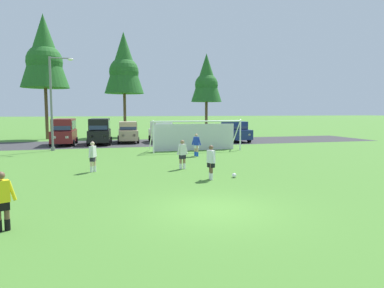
{
  "coord_description": "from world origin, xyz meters",
  "views": [
    {
      "loc": [
        -3.57,
        -10.59,
        3.25
      ],
      "look_at": [
        1.18,
        7.31,
        1.48
      ],
      "focal_mm": 32.18,
      "sensor_mm": 36.0,
      "label": 1
    }
  ],
  "objects_px": {
    "player_defender_far": "(182,154)",
    "parked_car_slot_center_left": "(128,132)",
    "referee": "(2,201)",
    "player_winger_left": "(196,145)",
    "parked_car_slot_center_right": "(186,134)",
    "soccer_goal": "(196,135)",
    "soccer_ball": "(234,175)",
    "parked_car_slot_far_left": "(64,131)",
    "player_midfield_center": "(211,162)",
    "player_striker_near": "(93,157)",
    "parked_car_slot_left": "(100,131)",
    "street_lamp": "(53,102)",
    "parked_car_slot_right": "(235,131)",
    "parked_car_slot_center": "(161,132)"
  },
  "relations": [
    {
      "from": "player_defender_far",
      "to": "parked_car_slot_center_left",
      "type": "relative_size",
      "value": 0.35
    },
    {
      "from": "referee",
      "to": "player_winger_left",
      "type": "bearing_deg",
      "value": 55.87
    },
    {
      "from": "parked_car_slot_center_left",
      "to": "parked_car_slot_center_right",
      "type": "relative_size",
      "value": 1.09
    },
    {
      "from": "soccer_goal",
      "to": "parked_car_slot_center_left",
      "type": "relative_size",
      "value": 1.59
    },
    {
      "from": "soccer_ball",
      "to": "soccer_goal",
      "type": "bearing_deg",
      "value": 83.83
    },
    {
      "from": "parked_car_slot_far_left",
      "to": "player_midfield_center",
      "type": "bearing_deg",
      "value": -66.7
    },
    {
      "from": "player_striker_near",
      "to": "parked_car_slot_center_left",
      "type": "bearing_deg",
      "value": 79.66
    },
    {
      "from": "parked_car_slot_center_left",
      "to": "parked_car_slot_center_right",
      "type": "xyz_separation_m",
      "value": [
        6.0,
        -1.11,
        -0.24
      ]
    },
    {
      "from": "soccer_ball",
      "to": "parked_car_slot_center_right",
      "type": "bearing_deg",
      "value": 82.93
    },
    {
      "from": "player_striker_near",
      "to": "player_winger_left",
      "type": "height_order",
      "value": "same"
    },
    {
      "from": "parked_car_slot_left",
      "to": "street_lamp",
      "type": "relative_size",
      "value": 0.64
    },
    {
      "from": "parked_car_slot_center_left",
      "to": "parked_car_slot_far_left",
      "type": "bearing_deg",
      "value": -168.41
    },
    {
      "from": "soccer_ball",
      "to": "referee",
      "type": "xyz_separation_m",
      "value": [
        -8.91,
        -5.45,
        0.71
      ]
    },
    {
      "from": "player_defender_far",
      "to": "parked_car_slot_center_left",
      "type": "bearing_deg",
      "value": 95.44
    },
    {
      "from": "parked_car_slot_center_right",
      "to": "player_defender_far",
      "type": "bearing_deg",
      "value": -104.6
    },
    {
      "from": "soccer_goal",
      "to": "player_midfield_center",
      "type": "relative_size",
      "value": 4.56
    },
    {
      "from": "player_striker_near",
      "to": "parked_car_slot_center_left",
      "type": "distance_m",
      "value": 17.69
    },
    {
      "from": "street_lamp",
      "to": "referee",
      "type": "bearing_deg",
      "value": -86.96
    },
    {
      "from": "parked_car_slot_center_right",
      "to": "parked_car_slot_center_left",
      "type": "bearing_deg",
      "value": 169.52
    },
    {
      "from": "player_defender_far",
      "to": "soccer_ball",
      "type": "bearing_deg",
      "value": -59.08
    },
    {
      "from": "player_defender_far",
      "to": "parked_car_slot_right",
      "type": "height_order",
      "value": "parked_car_slot_right"
    },
    {
      "from": "referee",
      "to": "parked_car_slot_center_right",
      "type": "height_order",
      "value": "parked_car_slot_center_right"
    },
    {
      "from": "street_lamp",
      "to": "parked_car_slot_right",
      "type": "bearing_deg",
      "value": 13.54
    },
    {
      "from": "player_midfield_center",
      "to": "player_defender_far",
      "type": "distance_m",
      "value": 3.31
    },
    {
      "from": "player_striker_near",
      "to": "player_winger_left",
      "type": "relative_size",
      "value": 1.0
    },
    {
      "from": "parked_car_slot_far_left",
      "to": "parked_car_slot_center",
      "type": "height_order",
      "value": "parked_car_slot_far_left"
    },
    {
      "from": "referee",
      "to": "parked_car_slot_center",
      "type": "xyz_separation_m",
      "value": [
        8.76,
        25.55,
        0.29
      ]
    },
    {
      "from": "referee",
      "to": "parked_car_slot_center",
      "type": "relative_size",
      "value": 0.35
    },
    {
      "from": "parked_car_slot_center_right",
      "to": "referee",
      "type": "bearing_deg",
      "value": -114.29
    },
    {
      "from": "player_midfield_center",
      "to": "parked_car_slot_center_left",
      "type": "distance_m",
      "value": 21.07
    },
    {
      "from": "soccer_ball",
      "to": "player_midfield_center",
      "type": "distance_m",
      "value": 1.44
    },
    {
      "from": "player_midfield_center",
      "to": "parked_car_slot_left",
      "type": "bearing_deg",
      "value": 104.72
    },
    {
      "from": "parked_car_slot_left",
      "to": "soccer_ball",
      "type": "bearing_deg",
      "value": -71.84
    },
    {
      "from": "player_midfield_center",
      "to": "player_defender_far",
      "type": "relative_size",
      "value": 1.0
    },
    {
      "from": "parked_car_slot_right",
      "to": "player_defender_far",
      "type": "bearing_deg",
      "value": -121.05
    },
    {
      "from": "parked_car_slot_center_left",
      "to": "parked_car_slot_left",
      "type": "bearing_deg",
      "value": -154.9
    },
    {
      "from": "player_striker_near",
      "to": "street_lamp",
      "type": "bearing_deg",
      "value": 106.04
    },
    {
      "from": "soccer_goal",
      "to": "player_defender_far",
      "type": "relative_size",
      "value": 4.56
    },
    {
      "from": "player_striker_near",
      "to": "soccer_ball",
      "type": "bearing_deg",
      "value": -26.92
    },
    {
      "from": "soccer_goal",
      "to": "street_lamp",
      "type": "bearing_deg",
      "value": 165.01
    },
    {
      "from": "soccer_goal",
      "to": "parked_car_slot_center_right",
      "type": "bearing_deg",
      "value": 81.63
    },
    {
      "from": "player_striker_near",
      "to": "player_midfield_center",
      "type": "height_order",
      "value": "same"
    },
    {
      "from": "soccer_ball",
      "to": "parked_car_slot_center_right",
      "type": "distance_m",
      "value": 19.88
    },
    {
      "from": "player_defender_far",
      "to": "player_winger_left",
      "type": "height_order",
      "value": "same"
    },
    {
      "from": "player_midfield_center",
      "to": "parked_car_slot_center",
      "type": "bearing_deg",
      "value": 86.91
    },
    {
      "from": "parked_car_slot_center_right",
      "to": "parked_car_slot_far_left",
      "type": "bearing_deg",
      "value": -179.28
    },
    {
      "from": "referee",
      "to": "parked_car_slot_left",
      "type": "xyz_separation_m",
      "value": [
        2.52,
        24.94,
        0.52
      ]
    },
    {
      "from": "soccer_ball",
      "to": "parked_car_slot_center_left",
      "type": "xyz_separation_m",
      "value": [
        -3.56,
        20.82,
        1.0
      ]
    },
    {
      "from": "player_winger_left",
      "to": "parked_car_slot_center_right",
      "type": "bearing_deg",
      "value": 79.71
    },
    {
      "from": "parked_car_slot_left",
      "to": "player_defender_far",
      "type": "bearing_deg",
      "value": -74.56
    }
  ]
}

